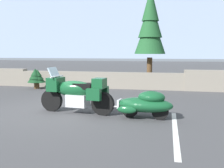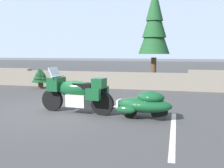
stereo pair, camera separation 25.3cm
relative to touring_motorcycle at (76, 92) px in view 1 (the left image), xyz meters
name	(u,v)px [view 1 (the left image)]	position (x,y,z in m)	size (l,w,h in m)	color
ground_plane	(59,110)	(-0.65, 0.25, -0.62)	(80.00, 80.00, 0.00)	#424244
stone_guard_wall	(117,79)	(0.22, 5.40, -0.18)	(24.00, 0.58, 0.94)	gray
distant_ridgeline	(159,34)	(-0.65, 95.41, 7.38)	(240.00, 80.00, 16.00)	#8C9EB7
touring_motorcycle	(76,92)	(0.00, 0.00, 0.00)	(2.31, 0.92, 1.33)	black
car_shaped_trailer	(145,104)	(2.03, -0.26, -0.21)	(2.23, 0.91, 0.76)	black
pine_tree_tall	(150,24)	(1.67, 6.89, 2.55)	(1.61, 1.61, 5.07)	brown
pine_sapling_near	(35,76)	(-3.60, 4.48, -0.01)	(0.76, 0.76, 0.97)	brown
pine_sapling_farther	(37,77)	(-3.52, 4.54, -0.04)	(0.75, 0.75, 0.93)	brown
parking_stripe_marker	(175,131)	(2.80, -1.25, -0.62)	(0.12, 3.60, 0.01)	silver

